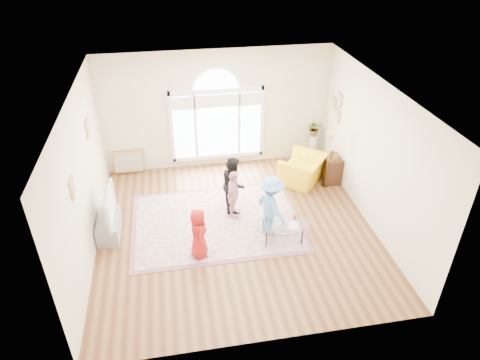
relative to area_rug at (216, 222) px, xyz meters
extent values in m
plane|color=#52301B|center=(0.40, -0.31, -0.01)|extent=(6.00, 6.00, 0.00)
plane|color=beige|center=(0.40, 2.69, 1.59)|extent=(6.00, 0.00, 6.00)
plane|color=beige|center=(0.40, -3.31, 1.59)|extent=(6.00, 0.00, 6.00)
plane|color=beige|center=(-2.60, -0.31, 1.59)|extent=(0.00, 6.00, 6.00)
plane|color=beige|center=(3.40, -0.31, 1.59)|extent=(0.00, 6.00, 6.00)
plane|color=white|center=(0.40, -0.31, 3.19)|extent=(6.00, 6.00, 0.00)
cube|color=white|center=(0.40, 2.65, 0.24)|extent=(2.50, 0.08, 0.10)
cube|color=white|center=(0.40, 2.65, 2.14)|extent=(2.50, 0.08, 0.10)
cube|color=white|center=(-0.82, 2.65, 1.19)|extent=(0.10, 0.08, 2.00)
cube|color=white|center=(1.62, 2.65, 1.19)|extent=(0.10, 0.08, 2.00)
cube|color=#C6E2FF|center=(-0.50, 2.65, 1.19)|extent=(0.55, 0.02, 1.80)
cube|color=#C6E2FF|center=(1.29, 2.65, 1.19)|extent=(0.55, 0.02, 1.80)
cube|color=#C6E2FF|center=(0.40, 2.65, 1.19)|extent=(1.10, 0.02, 1.80)
cylinder|color=#C6E2FF|center=(0.40, 2.65, 2.09)|extent=(1.20, 0.02, 1.20)
cube|color=white|center=(-0.19, 2.64, 1.19)|extent=(0.07, 0.04, 1.80)
cube|color=white|center=(0.98, 2.64, 1.19)|extent=(0.07, 0.04, 1.80)
cube|color=white|center=(-0.50, 2.57, 1.91)|extent=(0.65, 0.12, 0.35)
cube|color=white|center=(0.40, 2.57, 1.91)|extent=(1.20, 0.12, 0.35)
cube|color=white|center=(1.29, 2.57, 1.91)|extent=(0.65, 0.12, 0.35)
cube|color=tan|center=(-2.58, 0.99, 2.09)|extent=(0.03, 0.34, 0.40)
cube|color=#ADA38E|center=(-2.56, 0.99, 2.09)|extent=(0.01, 0.28, 0.34)
cube|color=tan|center=(-2.58, -1.21, 1.99)|extent=(0.03, 0.30, 0.36)
cube|color=#ADA38E|center=(-2.56, -1.21, 1.99)|extent=(0.01, 0.24, 0.30)
cube|color=tan|center=(3.38, 1.74, 2.04)|extent=(0.03, 0.28, 0.34)
cube|color=#ADA38E|center=(3.36, 1.74, 2.04)|extent=(0.01, 0.22, 0.28)
cube|color=tan|center=(3.38, 1.74, 1.61)|extent=(0.03, 0.28, 0.34)
cube|color=#ADA38E|center=(3.36, 1.74, 1.61)|extent=(0.01, 0.22, 0.28)
cube|color=tan|center=(3.38, 2.09, 1.83)|extent=(0.03, 0.26, 0.32)
cube|color=#ADA38E|center=(3.36, 2.09, 1.83)|extent=(0.01, 0.20, 0.26)
cube|color=beige|center=(0.00, 0.00, 0.00)|extent=(3.60, 2.60, 0.02)
cube|color=#84515A|center=(0.00, 0.00, 0.00)|extent=(3.80, 2.80, 0.01)
cube|color=gray|center=(-2.35, -0.01, 0.20)|extent=(0.45, 1.00, 0.42)
imported|color=black|center=(-2.35, -0.01, 0.74)|extent=(0.15, 1.16, 0.67)
cube|color=#59A3C7|center=(-2.26, -0.01, 0.74)|extent=(0.02, 0.95, 0.54)
ellipsoid|color=silver|center=(1.32, -0.84, 0.40)|extent=(1.24, 0.84, 0.02)
cylinder|color=black|center=(1.71, -0.64, 0.19)|extent=(0.03, 0.03, 0.40)
cylinder|color=black|center=(0.95, -0.60, 0.19)|extent=(0.03, 0.03, 0.40)
cylinder|color=black|center=(1.68, -1.08, 0.19)|extent=(0.03, 0.03, 0.40)
cylinder|color=black|center=(0.92, -1.03, 0.19)|extent=(0.03, 0.03, 0.40)
imported|color=#B2A58C|center=(1.16, -0.77, 0.42)|extent=(0.29, 0.34, 0.03)
imported|color=#B2A58C|center=(1.42, -0.93, 0.42)|extent=(0.28, 0.33, 0.02)
cylinder|color=red|center=(1.60, -0.75, 0.47)|extent=(0.07, 0.07, 0.12)
imported|color=yellow|center=(2.43, 1.34, 0.35)|extent=(1.47, 1.48, 0.73)
cube|color=black|center=(3.18, 1.23, 0.34)|extent=(0.40, 0.50, 0.70)
cylinder|color=black|center=(2.97, 1.05, 0.00)|extent=(0.20, 0.20, 0.02)
cylinder|color=#B1823C|center=(2.97, 1.05, 0.67)|extent=(0.02, 0.02, 1.35)
cone|color=#CCB284|center=(2.97, 1.05, 1.39)|extent=(0.30, 0.30, 0.22)
cylinder|color=white|center=(3.10, 2.55, 0.34)|extent=(0.20, 0.20, 0.70)
imported|color=#33722D|center=(3.10, 2.55, 0.91)|extent=(0.43, 0.38, 0.44)
cube|color=tan|center=(-2.02, 2.59, -0.01)|extent=(0.80, 0.14, 0.62)
imported|color=#A91A19|center=(-0.48, -1.05, 0.57)|extent=(0.41, 0.58, 1.12)
imported|color=black|center=(0.47, 0.46, 0.69)|extent=(0.58, 0.71, 1.35)
imported|color=#E5A6AE|center=(0.42, 0.15, 0.60)|extent=(0.54, 0.75, 1.18)
imported|color=#5DA2DC|center=(1.12, -0.55, 0.70)|extent=(0.82, 1.02, 1.38)
camera|label=1|loc=(-0.81, -7.74, 5.97)|focal=32.00mm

